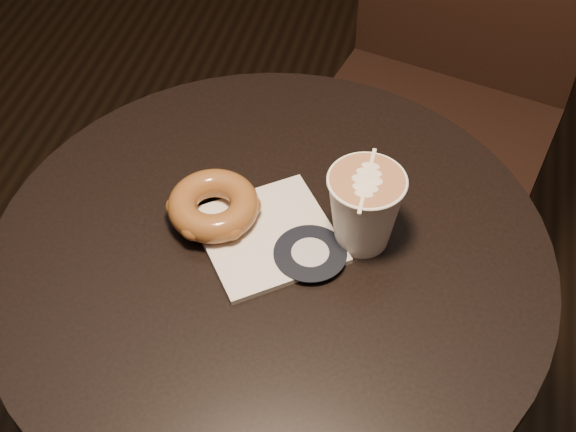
{
  "coord_description": "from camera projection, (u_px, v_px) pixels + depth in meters",
  "views": [
    {
      "loc": [
        0.17,
        -0.6,
        1.51
      ],
      "look_at": [
        0.01,
        0.03,
        0.79
      ],
      "focal_mm": 50.0,
      "sensor_mm": 36.0,
      "label": 1
    }
  ],
  "objects": [
    {
      "name": "pastry_bag",
      "position": [
        268.0,
        236.0,
        1.0
      ],
      "size": [
        0.22,
        0.22,
        0.01
      ],
      "primitive_type": "cube",
      "rotation": [
        0.0,
        0.0,
        0.65
      ],
      "color": "silver",
      "rests_on": "cafe_table"
    },
    {
      "name": "doughnut",
      "position": [
        213.0,
        205.0,
        1.0
      ],
      "size": [
        0.12,
        0.12,
        0.04
      ],
      "primitive_type": "torus",
      "color": "#5F2E19",
      "rests_on": "pastry_bag"
    },
    {
      "name": "latte_cup",
      "position": [
        364.0,
        210.0,
        0.96
      ],
      "size": [
        0.09,
        0.09,
        0.11
      ],
      "primitive_type": null,
      "color": "white",
      "rests_on": "cafe_table"
    },
    {
      "name": "chair",
      "position": [
        451.0,
        57.0,
        1.47
      ],
      "size": [
        0.52,
        0.52,
        1.1
      ],
      "rotation": [
        0.0,
        0.0,
        -0.23
      ],
      "color": "black",
      "rests_on": "ground"
    },
    {
      "name": "cafe_table",
      "position": [
        273.0,
        340.0,
        1.14
      ],
      "size": [
        0.7,
        0.7,
        0.75
      ],
      "color": "black",
      "rests_on": "ground"
    }
  ]
}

